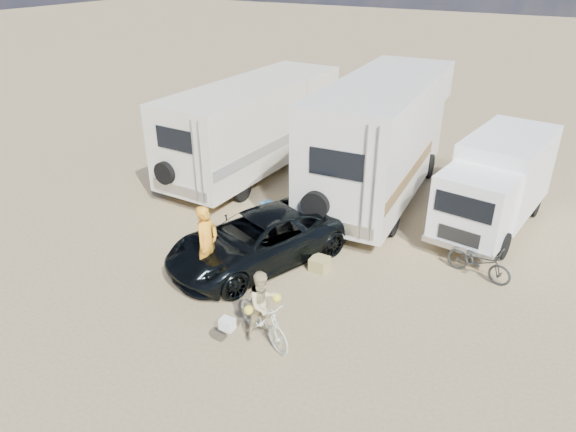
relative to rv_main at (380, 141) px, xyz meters
The scene contains 12 objects.
ground 7.08m from the rv_main, 87.64° to the right, with size 140.00×140.00×0.00m, color #9B845C.
rv_main is the anchor object (origin of this frame).
rv_left 4.87m from the rv_main, behind, with size 2.60×8.19×3.27m, color beige, non-canonical shape.
box_truck 3.78m from the rv_main, ahead, with size 2.00×5.30×2.68m, color white, non-canonical shape.
dark_suv 5.78m from the rv_main, 102.50° to the right, with size 2.27×4.92×1.37m, color black.
bike_man 7.29m from the rv_main, 104.16° to the right, with size 0.58×1.65×0.87m, color orange.
bike_woman 8.21m from the rv_main, 86.04° to the right, with size 0.50×1.77×1.06m, color beige.
rider_man 7.20m from the rv_main, 104.16° to the right, with size 0.70×0.46×1.92m, color orange.
rider_woman 8.17m from the rv_main, 86.04° to the right, with size 0.73×0.57×1.50m, color tan.
bike_parked 5.43m from the rv_main, 39.82° to the right, with size 0.58×1.68×0.88m, color #262826.
cooler 4.22m from the rv_main, 128.41° to the right, with size 0.53×0.38×0.42m, color teal.
crate 5.36m from the rv_main, 85.68° to the right, with size 0.44×0.44×0.36m, color #988B4C.
Camera 1 is at (5.03, -8.57, 7.38)m, focal length 32.37 mm.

